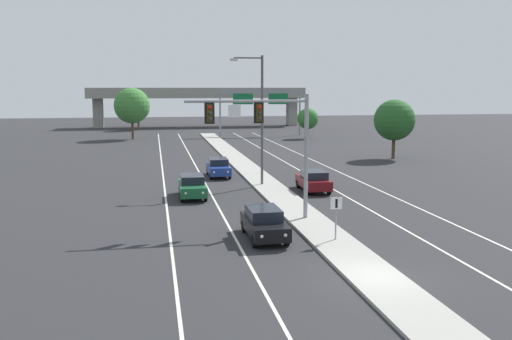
# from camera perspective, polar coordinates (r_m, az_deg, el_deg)

# --- Properties ---
(ground_plane) EXTENTS (260.00, 260.00, 0.00)m
(ground_plane) POSITION_cam_1_polar(r_m,az_deg,el_deg) (23.84, 11.92, -10.72)
(ground_plane) COLOR #28282B
(median_island) EXTENTS (2.40, 110.00, 0.15)m
(median_island) POSITION_cam_1_polar(r_m,az_deg,el_deg) (40.51, 2.31, -2.54)
(median_island) COLOR #9E9B93
(median_island) RESTS_ON ground
(lane_stripe_oncoming_center) EXTENTS (0.14, 100.00, 0.01)m
(lane_stripe_oncoming_center) POSITION_cam_1_polar(r_m,az_deg,el_deg) (46.64, -5.22, -1.21)
(lane_stripe_oncoming_center) COLOR silver
(lane_stripe_oncoming_center) RESTS_ON ground
(lane_stripe_receding_center) EXTENTS (0.14, 100.00, 0.01)m
(lane_stripe_receding_center) POSITION_cam_1_polar(r_m,az_deg,el_deg) (48.35, 5.95, -0.88)
(lane_stripe_receding_center) COLOR silver
(lane_stripe_receding_center) RESTS_ON ground
(edge_stripe_left) EXTENTS (0.14, 100.00, 0.01)m
(edge_stripe_left) POSITION_cam_1_polar(r_m,az_deg,el_deg) (46.47, -9.27, -1.32)
(edge_stripe_left) COLOR silver
(edge_stripe_left) RESTS_ON ground
(edge_stripe_right) EXTENTS (0.14, 100.00, 0.01)m
(edge_stripe_right) POSITION_cam_1_polar(r_m,az_deg,el_deg) (49.37, 9.63, -0.77)
(edge_stripe_right) COLOR silver
(edge_stripe_right) RESTS_ON ground
(overhead_signal_mast) EXTENTS (7.08, 0.44, 7.20)m
(overhead_signal_mast) POSITION_cam_1_polar(r_m,az_deg,el_deg) (32.09, 1.24, 4.06)
(overhead_signal_mast) COLOR gray
(overhead_signal_mast) RESTS_ON median_island
(median_sign_post) EXTENTS (0.60, 0.10, 2.20)m
(median_sign_post) POSITION_cam_1_polar(r_m,az_deg,el_deg) (28.52, 8.09, -4.15)
(median_sign_post) COLOR gray
(median_sign_post) RESTS_ON median_island
(street_lamp_median) EXTENTS (2.58, 0.28, 10.00)m
(street_lamp_median) POSITION_cam_1_polar(r_m,az_deg,el_deg) (44.03, 0.33, 5.84)
(street_lamp_median) COLOR #4C4C51
(street_lamp_median) RESTS_ON median_island
(car_oncoming_black) EXTENTS (1.85, 4.48, 1.58)m
(car_oncoming_black) POSITION_cam_1_polar(r_m,az_deg,el_deg) (29.12, 0.83, -5.36)
(car_oncoming_black) COLOR black
(car_oncoming_black) RESTS_ON ground
(car_oncoming_green) EXTENTS (1.85, 4.48, 1.58)m
(car_oncoming_green) POSITION_cam_1_polar(r_m,az_deg,el_deg) (40.14, -6.45, -1.61)
(car_oncoming_green) COLOR #195633
(car_oncoming_green) RESTS_ON ground
(car_oncoming_blue) EXTENTS (1.88, 4.49, 1.58)m
(car_oncoming_blue) POSITION_cam_1_polar(r_m,az_deg,el_deg) (49.37, -3.82, 0.29)
(car_oncoming_blue) COLOR navy
(car_oncoming_blue) RESTS_ON ground
(car_receding_darkred) EXTENTS (1.92, 4.51, 1.58)m
(car_receding_darkred) POSITION_cam_1_polar(r_m,az_deg,el_deg) (42.46, 5.81, -1.05)
(car_receding_darkred) COLOR #5B0F14
(car_receding_darkred) RESTS_ON ground
(highway_sign_gantry) EXTENTS (13.28, 0.42, 7.50)m
(highway_sign_gantry) POSITION_cam_1_polar(r_m,az_deg,el_deg) (90.85, 0.46, 7.36)
(highway_sign_gantry) COLOR gray
(highway_sign_gantry) RESTS_ON ground
(overpass_bridge) EXTENTS (42.40, 6.40, 7.65)m
(overpass_bridge) POSITION_cam_1_polar(r_m,az_deg,el_deg) (113.17, -5.91, 7.31)
(overpass_bridge) COLOR gray
(overpass_bridge) RESTS_ON ground
(tree_far_left_a) EXTENTS (5.30, 5.30, 7.68)m
(tree_far_left_a) POSITION_cam_1_polar(r_m,az_deg,el_deg) (86.75, -12.42, 6.36)
(tree_far_left_a) COLOR #4C3823
(tree_far_left_a) RESTS_ON ground
(tree_far_right_a) EXTENTS (4.45, 4.45, 6.44)m
(tree_far_right_a) POSITION_cam_1_polar(r_m,az_deg,el_deg) (63.19, 13.79, 4.91)
(tree_far_right_a) COLOR #4C3823
(tree_far_right_a) RESTS_ON ground
(tree_far_left_b) EXTENTS (4.19, 4.19, 6.07)m
(tree_far_left_b) POSITION_cam_1_polar(r_m,az_deg,el_deg) (105.36, -11.82, 6.12)
(tree_far_left_b) COLOR #4C3823
(tree_far_left_b) RESTS_ON ground
(tree_far_right_b) EXTENTS (3.20, 3.20, 4.63)m
(tree_far_right_b) POSITION_cam_1_polar(r_m,az_deg,el_deg) (86.29, 5.25, 5.18)
(tree_far_right_b) COLOR #4C3823
(tree_far_right_b) RESTS_ON ground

